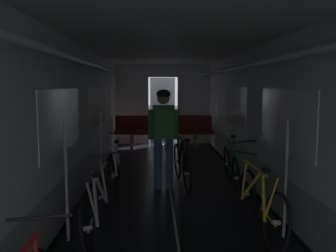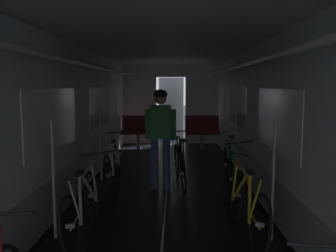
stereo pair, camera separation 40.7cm
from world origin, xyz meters
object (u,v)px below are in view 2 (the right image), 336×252
object	(u,v)px
bicycle_white	(113,165)
bicycle_silver	(83,205)
bench_seat_far_left	(139,129)
bicycle_black_in_aisle	(180,164)
bicycle_yellow	(247,204)
person_cyclist_aisle	(160,128)
bench_seat_far_right	(202,129)
bicycle_green	(230,168)

from	to	relation	value
bicycle_white	bicycle_silver	distance (m)	2.13
bicycle_white	bench_seat_far_left	bearing A→B (deg)	88.96
bicycle_black_in_aisle	bicycle_yellow	bearing A→B (deg)	-70.03
bicycle_white	bicycle_silver	bearing A→B (deg)	-89.43
bench_seat_far_left	person_cyclist_aisle	distance (m)	4.10
bench_seat_far_left	bench_seat_far_right	distance (m)	1.80
bench_seat_far_left	bicycle_green	size ratio (longest dim) A/B	0.58
bicycle_black_in_aisle	person_cyclist_aisle	bearing A→B (deg)	-141.69
bench_seat_far_right	bicycle_silver	distance (m)	6.21
bench_seat_far_left	person_cyclist_aisle	size ratio (longest dim) A/B	0.57
bicycle_silver	bench_seat_far_left	bearing A→B (deg)	89.54
bench_seat_far_right	bicycle_white	bearing A→B (deg)	-116.24
bicycle_yellow	bicycle_black_in_aisle	distance (m)	2.26
bicycle_silver	person_cyclist_aisle	xyz separation A→B (m)	(0.84, 1.93, 0.69)
bench_seat_far_right	bicycle_black_in_aisle	distance (m)	3.79
bench_seat_far_right	bicycle_green	bearing A→B (deg)	-87.38
bicycle_black_in_aisle	bicycle_silver	bearing A→B (deg)	-118.19
bicycle_green	person_cyclist_aisle	bearing A→B (deg)	179.77
bicycle_white	bicycle_black_in_aisle	xyz separation A→B (m)	(1.20, 0.07, 0.00)
bicycle_yellow	bicycle_silver	bearing A→B (deg)	-177.72
person_cyclist_aisle	bicycle_yellow	bearing A→B (deg)	-59.12
bicycle_silver	person_cyclist_aisle	world-z (taller)	person_cyclist_aisle
person_cyclist_aisle	bicycle_black_in_aisle	distance (m)	0.81
bench_seat_far_left	bicycle_silver	world-z (taller)	bicycle_silver
bench_seat_far_right	person_cyclist_aisle	xyz separation A→B (m)	(-1.01, -3.99, 0.50)
bench_seat_far_left	bench_seat_far_right	bearing A→B (deg)	0.00
bicycle_green	bicycle_white	distance (m)	2.06
bicycle_yellow	bench_seat_far_left	bearing A→B (deg)	108.04
bicycle_white	person_cyclist_aisle	xyz separation A→B (m)	(0.86, -0.20, 0.69)
bicycle_green	bicycle_white	world-z (taller)	same
bench_seat_far_right	bicycle_yellow	xyz separation A→B (m)	(0.10, -5.84, -0.19)
bench_seat_far_left	bicycle_yellow	size ratio (longest dim) A/B	0.58
bicycle_silver	bicycle_black_in_aisle	world-z (taller)	bicycle_silver
bench_seat_far_left	bicycle_black_in_aisle	size ratio (longest dim) A/B	0.58
bench_seat_far_right	bicycle_yellow	world-z (taller)	bicycle_yellow
bench_seat_far_right	bicycle_silver	world-z (taller)	bicycle_silver
bicycle_yellow	bicycle_white	distance (m)	2.85
bicycle_white	bicycle_silver	world-z (taller)	bicycle_silver
bench_seat_far_right	bicycle_black_in_aisle	size ratio (longest dim) A/B	0.58
bicycle_green	bicycle_yellow	bearing A→B (deg)	-92.45
bicycle_white	person_cyclist_aisle	bearing A→B (deg)	-12.98
bicycle_green	bicycle_silver	bearing A→B (deg)	-136.46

